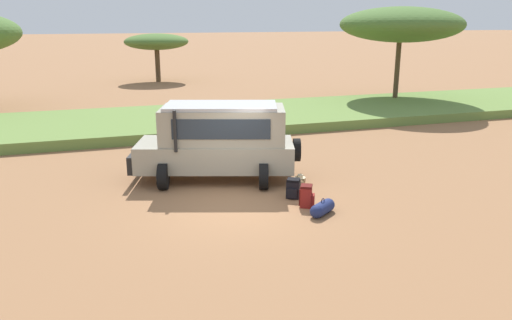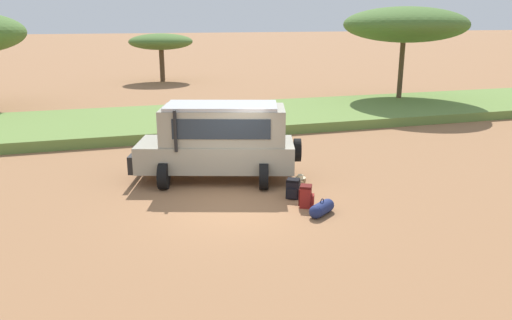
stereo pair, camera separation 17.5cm
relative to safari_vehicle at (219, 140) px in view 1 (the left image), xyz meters
name	(u,v)px [view 1 (the left image)]	position (x,y,z in m)	size (l,w,h in m)	color
ground_plane	(234,204)	(-0.16, -2.34, -1.29)	(320.00, 320.00, 0.00)	#936642
grass_bank	(173,121)	(-0.16, 8.75, -1.07)	(120.00, 7.00, 0.44)	olive
safari_vehicle	(219,140)	(0.00, 0.00, 0.00)	(5.46, 3.61, 2.44)	gray
backpack_beside_front_wheel	(307,196)	(1.71, -3.11, -0.99)	(0.47, 0.44, 0.62)	maroon
backpack_cluster_center	(293,189)	(1.62, -2.35, -1.02)	(0.48, 0.49, 0.57)	black
duffel_bag_low_black_case	(300,181)	(2.20, -1.49, -1.13)	(0.56, 0.81, 0.42)	brown
duffel_bag_soft_canvas	(322,208)	(1.89, -3.77, -1.12)	(0.86, 0.70, 0.46)	navy
acacia_tree_centre_back	(156,42)	(1.31, 26.35, 1.84)	(5.10, 4.47, 3.80)	brown
acacia_tree_right_mid	(401,25)	(13.36, 10.69, 3.33)	(6.79, 7.44, 5.64)	brown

